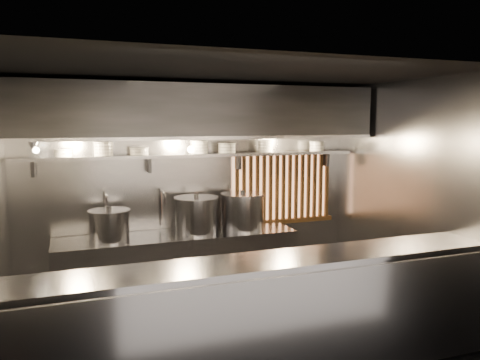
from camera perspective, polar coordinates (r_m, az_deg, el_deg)
floor at (r=5.32m, az=-1.30°, el=-18.59°), size 4.50×4.50×0.00m
ceiling at (r=4.82m, az=-1.39°, el=12.97°), size 4.50×4.50×0.00m
wall_back at (r=6.30m, az=-5.71°, el=-1.21°), size 4.50×0.00×4.50m
wall_right at (r=5.98m, az=19.55°, el=-2.03°), size 0.00×3.00×3.00m
serving_counter at (r=4.27m, az=3.00°, el=-16.97°), size 4.50×0.56×1.13m
cooking_bench at (r=6.10m, az=-7.51°, el=-10.70°), size 3.00×0.70×0.90m
bowl_shelf at (r=6.08m, az=-5.35°, el=3.04°), size 4.40×0.34×0.04m
exhaust_hood at (r=5.85m, az=-4.86°, el=8.23°), size 4.40×0.81×0.65m
wood_screen at (r=6.69m, az=5.24°, el=-0.89°), size 1.56×0.09×1.04m
faucet_left at (r=6.01m, az=-16.09°, el=-2.77°), size 0.04×0.30×0.50m
faucet_right at (r=6.09m, az=-9.50°, el=-2.45°), size 0.04×0.30×0.50m
heat_lamp at (r=5.41m, az=-23.91°, el=3.96°), size 0.25×0.35×0.20m
pendant_bulb at (r=5.93m, az=-6.00°, el=3.73°), size 0.09×0.09×0.19m
stock_pot_left at (r=5.77m, az=-15.63°, el=-5.33°), size 0.60×0.60×0.42m
stock_pot_mid at (r=5.99m, az=-5.32°, el=-4.25°), size 0.74×0.74×0.50m
stock_pot_right at (r=6.18m, az=0.31°, el=-3.79°), size 0.70×0.70×0.51m
bowl_stack_0 at (r=5.87m, az=-20.69°, el=3.13°), size 0.22×0.22×0.09m
bowl_stack_1 at (r=5.88m, az=-16.31°, el=3.68°), size 0.24×0.24×0.17m
bowl_stack_2 at (r=5.93m, az=-12.19°, el=3.46°), size 0.24×0.24×0.09m
bowl_stack_3 at (r=6.08m, az=-5.00°, el=4.04°), size 0.24×0.24×0.17m
bowl_stack_4 at (r=6.19m, az=-1.61°, el=3.94°), size 0.24×0.24×0.13m
bowl_stack_5 at (r=6.38m, az=3.08°, el=4.20°), size 0.22×0.22×0.17m
bowl_stack_6 at (r=6.73m, az=9.34°, el=4.11°), size 0.21×0.21×0.13m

